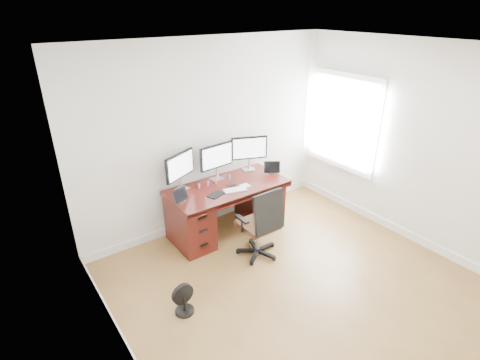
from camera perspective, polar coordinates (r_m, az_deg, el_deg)
ground at (r=4.55m, az=11.68°, el=-17.65°), size 4.50×4.50×0.00m
back_wall at (r=5.37m, az=-4.71°, el=6.64°), size 4.00×0.10×2.70m
right_wall at (r=5.39m, az=26.90°, el=4.05°), size 0.10×4.50×2.70m
desk at (r=5.43m, az=-2.04°, el=-4.03°), size 1.70×0.80×0.75m
office_chair at (r=4.94m, az=3.06°, el=-8.26°), size 0.57×0.53×1.00m
floor_fan at (r=4.27m, az=-8.56°, el=-17.57°), size 0.25×0.21×0.36m
monitor_left at (r=5.06m, az=-9.14°, el=1.99°), size 0.52×0.26×0.53m
monitor_center at (r=5.32m, az=-3.59°, el=3.45°), size 0.55×0.15×0.53m
monitor_right at (r=5.62m, az=1.41°, el=4.73°), size 0.52×0.24×0.53m
tablet_left at (r=4.83m, az=-9.04°, el=-2.44°), size 0.25×0.15×0.19m
tablet_right at (r=5.60m, az=4.96°, el=1.80°), size 0.24×0.19×0.19m
keyboard at (r=5.10m, az=-0.76°, el=-1.51°), size 0.33×0.20×0.01m
trackpad at (r=5.22m, az=0.80°, el=-0.89°), size 0.13×0.13×0.01m
drawing_tablet at (r=4.99m, az=-3.69°, el=-2.24°), size 0.26×0.21×0.01m
phone at (r=5.25m, az=-1.30°, el=-0.77°), size 0.13×0.08×0.01m
figurine_pink at (r=5.17m, az=-6.23°, el=-0.87°), size 0.03×0.03×0.08m
figurine_purple at (r=5.23m, az=-4.89°, el=-0.47°), size 0.03×0.03×0.08m
figurine_orange at (r=5.30m, az=-3.64°, el=-0.10°), size 0.03×0.03×0.08m
figurine_blue at (r=5.41m, az=-1.57°, el=0.51°), size 0.03×0.03×0.08m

